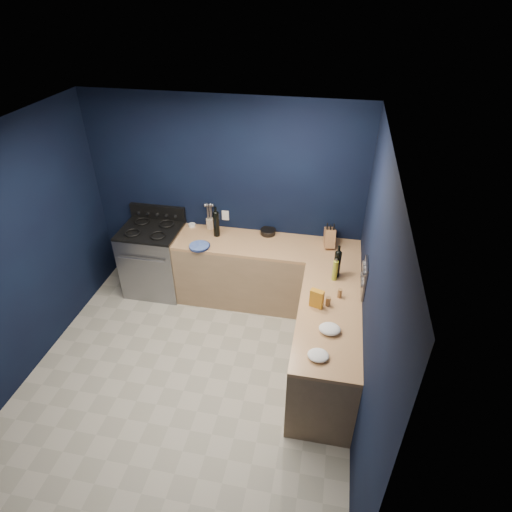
% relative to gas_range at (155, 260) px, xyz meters
% --- Properties ---
extents(floor, '(3.50, 3.50, 0.02)m').
position_rel_gas_range_xyz_m(floor, '(0.93, -1.42, -0.47)').
color(floor, '#ABA595').
rests_on(floor, ground).
extents(ceiling, '(3.50, 3.50, 0.02)m').
position_rel_gas_range_xyz_m(ceiling, '(0.93, -1.42, 2.15)').
color(ceiling, silver).
rests_on(ceiling, ground).
extents(wall_back, '(3.50, 0.02, 2.60)m').
position_rel_gas_range_xyz_m(wall_back, '(0.93, 0.34, 0.84)').
color(wall_back, black).
rests_on(wall_back, ground).
extents(wall_right, '(0.02, 3.50, 2.60)m').
position_rel_gas_range_xyz_m(wall_right, '(2.69, -1.42, 0.84)').
color(wall_right, black).
rests_on(wall_right, ground).
extents(wall_left, '(0.02, 3.50, 2.60)m').
position_rel_gas_range_xyz_m(wall_left, '(-0.83, -1.42, 0.84)').
color(wall_left, black).
rests_on(wall_left, ground).
extents(wall_front, '(3.50, 0.02, 2.60)m').
position_rel_gas_range_xyz_m(wall_front, '(0.93, -3.18, 0.84)').
color(wall_front, black).
rests_on(wall_front, ground).
extents(cab_back, '(2.30, 0.63, 0.86)m').
position_rel_gas_range_xyz_m(cab_back, '(1.53, 0.02, -0.03)').
color(cab_back, '#957756').
rests_on(cab_back, floor).
extents(top_back, '(2.30, 0.63, 0.04)m').
position_rel_gas_range_xyz_m(top_back, '(1.53, 0.02, 0.42)').
color(top_back, '#8E5F3A').
rests_on(top_back, cab_back).
extents(cab_right, '(0.63, 1.67, 0.86)m').
position_rel_gas_range_xyz_m(cab_right, '(2.37, -1.13, -0.03)').
color(cab_right, '#957756').
rests_on(cab_right, floor).
extents(top_right, '(0.63, 1.67, 0.04)m').
position_rel_gas_range_xyz_m(top_right, '(2.37, -1.13, 0.42)').
color(top_right, '#8E5F3A').
rests_on(top_right, cab_right).
extents(gas_range, '(0.76, 0.66, 0.92)m').
position_rel_gas_range_xyz_m(gas_range, '(0.00, 0.00, 0.00)').
color(gas_range, gray).
rests_on(gas_range, floor).
extents(oven_door, '(0.59, 0.02, 0.42)m').
position_rel_gas_range_xyz_m(oven_door, '(0.00, -0.32, -0.01)').
color(oven_door, black).
rests_on(oven_door, gas_range).
extents(cooktop, '(0.76, 0.66, 0.03)m').
position_rel_gas_range_xyz_m(cooktop, '(0.00, 0.00, 0.48)').
color(cooktop, black).
rests_on(cooktop, gas_range).
extents(backguard, '(0.76, 0.06, 0.20)m').
position_rel_gas_range_xyz_m(backguard, '(0.00, 0.30, 0.58)').
color(backguard, black).
rests_on(backguard, gas_range).
extents(spice_panel, '(0.02, 0.28, 0.38)m').
position_rel_gas_range_xyz_m(spice_panel, '(2.67, -0.87, 0.72)').
color(spice_panel, gray).
rests_on(spice_panel, wall_right).
extents(wall_outlet, '(0.09, 0.02, 0.13)m').
position_rel_gas_range_xyz_m(wall_outlet, '(0.93, 0.32, 0.62)').
color(wall_outlet, white).
rests_on(wall_outlet, wall_back).
extents(plate_stack, '(0.28, 0.28, 0.03)m').
position_rel_gas_range_xyz_m(plate_stack, '(0.73, -0.22, 0.46)').
color(plate_stack, '#3147A5').
rests_on(plate_stack, top_back).
extents(ramekin, '(0.12, 0.12, 0.04)m').
position_rel_gas_range_xyz_m(ramekin, '(0.48, 0.26, 0.46)').
color(ramekin, white).
rests_on(ramekin, top_back).
extents(utensil_crock, '(0.14, 0.14, 0.13)m').
position_rel_gas_range_xyz_m(utensil_crock, '(0.73, 0.27, 0.51)').
color(utensil_crock, beige).
rests_on(utensil_crock, top_back).
extents(wine_bottle_back, '(0.10, 0.10, 0.33)m').
position_rel_gas_range_xyz_m(wine_bottle_back, '(0.87, 0.10, 0.60)').
color(wine_bottle_back, black).
rests_on(wine_bottle_back, top_back).
extents(lemon_basket, '(0.21, 0.21, 0.07)m').
position_rel_gas_range_xyz_m(lemon_basket, '(1.51, 0.25, 0.48)').
color(lemon_basket, black).
rests_on(lemon_basket, top_back).
extents(knife_block, '(0.16, 0.28, 0.28)m').
position_rel_gas_range_xyz_m(knife_block, '(2.29, 0.13, 0.55)').
color(knife_block, brown).
rests_on(knife_block, top_back).
extents(wine_bottle_right, '(0.08, 0.08, 0.31)m').
position_rel_gas_range_xyz_m(wine_bottle_right, '(2.40, -0.49, 0.59)').
color(wine_bottle_right, black).
rests_on(wine_bottle_right, top_right).
extents(oil_bottle, '(0.07, 0.07, 0.24)m').
position_rel_gas_range_xyz_m(oil_bottle, '(2.38, -0.56, 0.56)').
color(oil_bottle, olive).
rests_on(oil_bottle, top_right).
extents(spice_jar_near, '(0.05, 0.05, 0.10)m').
position_rel_gas_range_xyz_m(spice_jar_near, '(2.45, -0.86, 0.49)').
color(spice_jar_near, olive).
rests_on(spice_jar_near, top_right).
extents(spice_jar_far, '(0.06, 0.06, 0.10)m').
position_rel_gas_range_xyz_m(spice_jar_far, '(2.34, -1.01, 0.49)').
color(spice_jar_far, olive).
rests_on(spice_jar_far, top_right).
extents(crouton_bag, '(0.15, 0.10, 0.20)m').
position_rel_gas_range_xyz_m(crouton_bag, '(2.22, -1.05, 0.54)').
color(crouton_bag, '#AC3E1E').
rests_on(crouton_bag, top_right).
extents(towel_front, '(0.23, 0.21, 0.07)m').
position_rel_gas_range_xyz_m(towel_front, '(2.37, -1.40, 0.48)').
color(towel_front, white).
rests_on(towel_front, top_right).
extents(towel_end, '(0.24, 0.23, 0.06)m').
position_rel_gas_range_xyz_m(towel_end, '(2.29, -1.74, 0.47)').
color(towel_end, white).
rests_on(towel_end, top_right).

